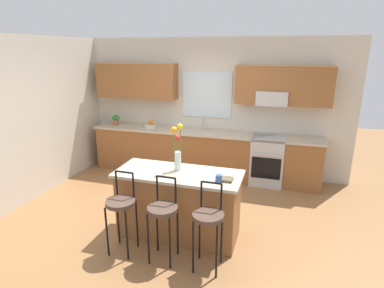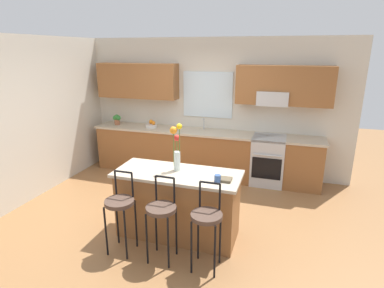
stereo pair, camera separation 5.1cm
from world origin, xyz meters
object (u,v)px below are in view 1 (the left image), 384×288
Objects in this scene: kitchen_island at (179,204)px; bar_stool_far at (208,219)px; bar_stool_middle at (163,212)px; cookbook at (225,179)px; mug_ceramic at (219,178)px; potted_plant_small at (116,119)px; flower_vase at (177,147)px; oven_range at (267,160)px; fruit_bowl_oranges at (151,125)px; bar_stool_near at (121,206)px.

bar_stool_far is at bearing -45.67° from kitchen_island.
bar_stool_middle reaches higher than cookbook.
mug_ceramic is 3.60m from potted_plant_small.
cookbook is (0.67, -0.15, -0.30)m from flower_vase.
potted_plant_small is at bearing 141.08° from cookbook.
cookbook is at bearing 80.45° from bar_stool_far.
kitchen_island is 3.14m from potted_plant_small.
flower_vase is at bearing -117.03° from oven_range.
fruit_bowl_oranges reaches higher than bar_stool_far.
flower_vase reaches higher than mug_ceramic.
bar_stool_near and bar_stool_far have the same top height.
kitchen_island is 1.60× the size of bar_stool_far.
cookbook reaches higher than oven_range.
bar_stool_far is 4.34× the size of fruit_bowl_oranges.
flower_vase is at bearing 167.15° from cookbook.
mug_ceramic is 0.45× the size of cookbook.
bar_stool_near is 1.10m from bar_stool_far.
flower_vase reaches higher than bar_stool_middle.
fruit_bowl_oranges is at bearing 106.64° from bar_stool_near.
potted_plant_small is (-2.72, 2.75, 0.41)m from bar_stool_far.
cookbook reaches higher than kitchen_island.
kitchen_island is 0.59m from bar_stool_middle.
flower_vase reaches higher than bar_stool_far.
bar_stool_near reaches higher than oven_range.
flower_vase is at bearing -44.69° from potted_plant_small.
bar_stool_near is (-1.58, -2.72, 0.18)m from oven_range.
flower_vase is 3.20× the size of cookbook.
mug_ceramic is 0.38× the size of fruit_bowl_oranges.
cookbook is at bearing -48.53° from fruit_bowl_oranges.
bar_stool_far is 4.73× the size of potted_plant_small.
oven_range is at bearing 78.78° from mug_ceramic.
mug_ceramic reaches higher than cookbook.
potted_plant_small is at bearing 128.32° from bar_stool_middle.
kitchen_island is at bearing -63.31° from flower_vase.
bar_stool_far is at bearing 0.00° from bar_stool_near.
oven_range is 0.55× the size of kitchen_island.
bar_stool_near is at bearing -59.45° from potted_plant_small.
fruit_bowl_oranges reaches higher than kitchen_island.
bar_stool_near is 1.00× the size of bar_stool_middle.
potted_plant_small is (-1.62, 2.75, 0.41)m from bar_stool_near.
bar_stool_near is 4.73× the size of potted_plant_small.
mug_ceramic is at bearing 87.18° from bar_stool_far.
bar_stool_far is (0.55, 0.00, 0.00)m from bar_stool_middle.
potted_plant_small is (-0.80, -0.00, 0.08)m from fruit_bowl_oranges.
bar_stool_middle is 0.78m from mug_ceramic.
bar_stool_near is at bearing -134.33° from kitchen_island.
oven_range is 4.18× the size of potted_plant_small.
fruit_bowl_oranges is (-1.94, 2.33, 0.00)m from mug_ceramic.
bar_stool_far is 11.58× the size of mug_ceramic.
bar_stool_far is 1.63× the size of flower_vase.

